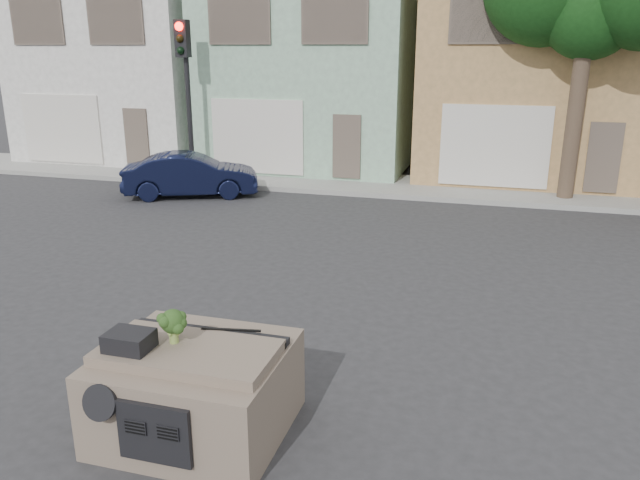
% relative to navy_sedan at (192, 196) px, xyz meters
% --- Properties ---
extents(ground_plane, '(120.00, 120.00, 0.00)m').
position_rel_navy_sedan_xyz_m(ground_plane, '(5.60, -7.75, 0.00)').
color(ground_plane, '#303033').
rests_on(ground_plane, ground).
extents(sidewalk, '(40.00, 3.00, 0.15)m').
position_rel_navy_sedan_xyz_m(sidewalk, '(5.60, 2.75, 0.07)').
color(sidewalk, gray).
rests_on(sidewalk, ground).
extents(townhouse_white, '(7.20, 8.20, 7.55)m').
position_rel_navy_sedan_xyz_m(townhouse_white, '(-5.40, 6.75, 3.77)').
color(townhouse_white, silver).
rests_on(townhouse_white, ground).
extents(townhouse_mint, '(7.20, 8.20, 7.55)m').
position_rel_navy_sedan_xyz_m(townhouse_mint, '(2.10, 6.75, 3.77)').
color(townhouse_mint, '#90B99C').
rests_on(townhouse_mint, ground).
extents(townhouse_tan, '(7.20, 8.20, 7.55)m').
position_rel_navy_sedan_xyz_m(townhouse_tan, '(9.60, 6.75, 3.77)').
color(townhouse_tan, tan).
rests_on(townhouse_tan, ground).
extents(navy_sedan, '(4.12, 2.77, 1.28)m').
position_rel_navy_sedan_xyz_m(navy_sedan, '(0.00, 0.00, 0.00)').
color(navy_sedan, black).
rests_on(navy_sedan, ground).
extents(traffic_signal, '(0.40, 0.40, 5.10)m').
position_rel_navy_sedan_xyz_m(traffic_signal, '(-0.90, 1.75, 2.55)').
color(traffic_signal, black).
rests_on(traffic_signal, ground).
extents(tree_near, '(4.40, 4.00, 8.50)m').
position_rel_navy_sedan_xyz_m(tree_near, '(10.60, 2.05, 4.25)').
color(tree_near, '#123911').
rests_on(tree_near, ground).
extents(car_dashboard, '(2.00, 1.80, 1.12)m').
position_rel_navy_sedan_xyz_m(car_dashboard, '(5.60, -10.75, 0.56)').
color(car_dashboard, '#726253').
rests_on(car_dashboard, ground).
extents(instrument_hump, '(0.48, 0.38, 0.20)m').
position_rel_navy_sedan_xyz_m(instrument_hump, '(5.02, -11.10, 1.22)').
color(instrument_hump, black).
rests_on(instrument_hump, car_dashboard).
extents(wiper_arm, '(0.69, 0.15, 0.02)m').
position_rel_navy_sedan_xyz_m(wiper_arm, '(5.88, -10.37, 1.13)').
color(wiper_arm, black).
rests_on(wiper_arm, car_dashboard).
extents(broccoli, '(0.46, 0.46, 0.40)m').
position_rel_navy_sedan_xyz_m(broccoli, '(5.40, -10.83, 1.32)').
color(broccoli, '#213B15').
rests_on(broccoli, car_dashboard).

